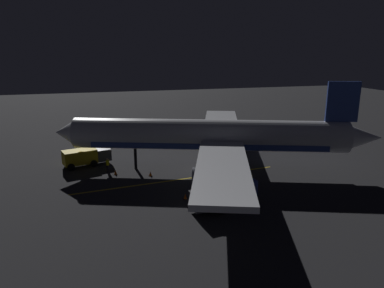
{
  "coord_description": "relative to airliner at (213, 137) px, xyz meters",
  "views": [
    {
      "loc": [
        -39.29,
        12.96,
        14.27
      ],
      "look_at": [
        0.0,
        2.0,
        3.5
      ],
      "focal_mm": 33.27,
      "sensor_mm": 36.0,
      "label": 1
    }
  ],
  "objects": [
    {
      "name": "airliner",
      "position": [
        0.0,
        0.0,
        0.0
      ],
      "size": [
        38.07,
        37.8,
        10.91
      ],
      "color": "white",
      "rests_on": "ground_plane"
    },
    {
      "name": "traffic_cone_near_right",
      "position": [
        1.76,
        11.57,
        -4.04
      ],
      "size": [
        0.5,
        0.5,
        0.55
      ],
      "color": "#EA590F",
      "rests_on": "ground_plane"
    },
    {
      "name": "traffic_cone_under_wing",
      "position": [
        0.2,
        7.66,
        -4.04
      ],
      "size": [
        0.5,
        0.5,
        0.55
      ],
      "color": "#EA590F",
      "rests_on": "ground_plane"
    },
    {
      "name": "ground_crew_worker",
      "position": [
        2.97,
        12.39,
        -3.4
      ],
      "size": [
        0.4,
        0.4,
        1.74
      ],
      "color": "black",
      "rests_on": "ground_plane"
    },
    {
      "name": "catering_truck",
      "position": [
        -10.47,
        2.28,
        -2.94
      ],
      "size": [
        2.97,
        6.39,
        2.65
      ],
      "color": "navy",
      "rests_on": "ground_plane"
    },
    {
      "name": "ground_plane",
      "position": [
        0.21,
        0.58,
        -4.39
      ],
      "size": [
        180.0,
        180.0,
        0.2
      ],
      "primitive_type": "cube",
      "color": "#28282B"
    },
    {
      "name": "traffic_cone_near_left",
      "position": [
        -7.43,
        5.4,
        -4.04
      ],
      "size": [
        0.5,
        0.5,
        0.55
      ],
      "color": "#EA590F",
      "rests_on": "ground_plane"
    },
    {
      "name": "apron_guide_stripe",
      "position": [
        -1.92,
        4.58,
        -4.28
      ],
      "size": [
        2.88,
        24.16,
        0.01
      ],
      "primitive_type": "cube",
      "rotation": [
        0.0,
        0.0,
        0.11
      ],
      "color": "gold",
      "rests_on": "ground_plane"
    },
    {
      "name": "baggage_truck",
      "position": [
        6.16,
        15.02,
        -3.14
      ],
      "size": [
        3.64,
        6.15,
        2.17
      ],
      "color": "gold",
      "rests_on": "ground_plane"
    }
  ]
}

